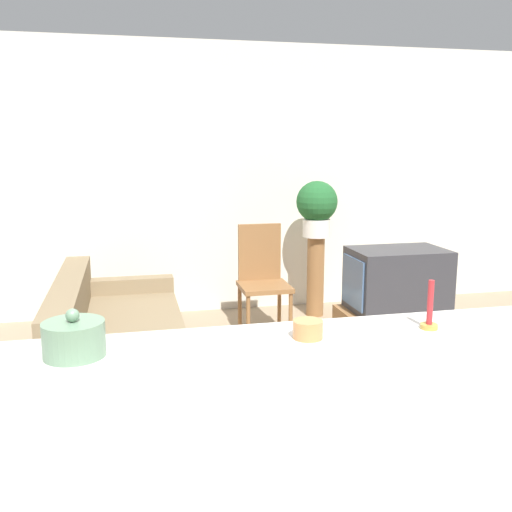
{
  "coord_description": "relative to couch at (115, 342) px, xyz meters",
  "views": [
    {
      "loc": [
        -0.56,
        -2.32,
        1.71
      ],
      "look_at": [
        0.4,
        1.93,
        0.85
      ],
      "focal_mm": 40.0,
      "sensor_mm": 36.0,
      "label": 1
    }
  ],
  "objects": [
    {
      "name": "wall_back",
      "position": [
        0.69,
        1.57,
        1.09
      ],
      "size": [
        9.0,
        0.06,
        2.7
      ],
      "color": "silver",
      "rests_on": "ground_plane"
    },
    {
      "name": "potted_plant",
      "position": [
        1.94,
        1.13,
        0.85
      ],
      "size": [
        0.41,
        0.41,
        0.55
      ],
      "color": "white",
      "rests_on": "plant_stand"
    },
    {
      "name": "candlestick",
      "position": [
        1.3,
        -2.18,
        0.78
      ],
      "size": [
        0.07,
        0.07,
        0.2
      ],
      "color": "#B7933D",
      "rests_on": "foreground_counter"
    },
    {
      "name": "plant_stand",
      "position": [
        1.94,
        1.13,
        0.14
      ],
      "size": [
        0.17,
        0.17,
        0.81
      ],
      "color": "olive",
      "rests_on": "ground_plane"
    },
    {
      "name": "television",
      "position": [
        2.14,
        -0.24,
        0.42
      ],
      "size": [
        0.73,
        0.48,
        0.48
      ],
      "color": "#333338",
      "rests_on": "tv_stand"
    },
    {
      "name": "couch",
      "position": [
        0.0,
        0.0,
        0.0
      ],
      "size": [
        0.92,
        1.96,
        0.74
      ],
      "color": "#847051",
      "rests_on": "ground_plane"
    },
    {
      "name": "foreground_counter",
      "position": [
        0.69,
        -2.18,
        0.23
      ],
      "size": [
        2.69,
        0.44,
        0.97
      ],
      "color": "silver",
      "rests_on": "ground_plane"
    },
    {
      "name": "candle_jar",
      "position": [
        0.79,
        -2.18,
        0.75
      ],
      "size": [
        0.12,
        0.12,
        0.07
      ],
      "color": "#C6844C",
      "rests_on": "foreground_counter"
    },
    {
      "name": "wooden_chair",
      "position": [
        1.3,
        0.72,
        0.28
      ],
      "size": [
        0.44,
        0.44,
        1.0
      ],
      "color": "olive",
      "rests_on": "ground_plane"
    },
    {
      "name": "tv_stand",
      "position": [
        2.14,
        -0.24,
        -0.04
      ],
      "size": [
        0.86,
        0.5,
        0.44
      ],
      "color": "olive",
      "rests_on": "ground_plane"
    },
    {
      "name": "decorative_bowl",
      "position": [
        -0.07,
        -2.18,
        0.78
      ],
      "size": [
        0.22,
        0.22,
        0.17
      ],
      "color": "gray",
      "rests_on": "foreground_counter"
    }
  ]
}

